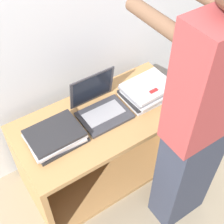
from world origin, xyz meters
The scene contains 8 objects.
ground_plane centered at (0.00, 0.00, 0.00)m, with size 12.00×12.00×0.00m, color gray.
wall_back centered at (0.00, 0.69, 1.20)m, with size 8.00×0.05×2.40m.
cart centered at (0.00, 0.36, 0.30)m, with size 1.19×0.59×0.61m.
laptop_open centered at (0.00, 0.34, 0.66)m, with size 0.32×0.29×0.26m.
laptop_stack_left centered at (-0.35, 0.29, 0.64)m, with size 0.34×0.26×0.07m.
laptop_stack_right centered at (0.35, 0.30, 0.65)m, with size 0.34×0.27×0.09m.
person centered at (0.24, -0.25, 0.89)m, with size 0.40×0.54×1.76m.
inventory_tag centered at (0.35, 0.23, 0.70)m, with size 0.06×0.02×0.01m.
Camera 1 is at (-0.72, -0.87, 2.11)m, focal length 50.00 mm.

